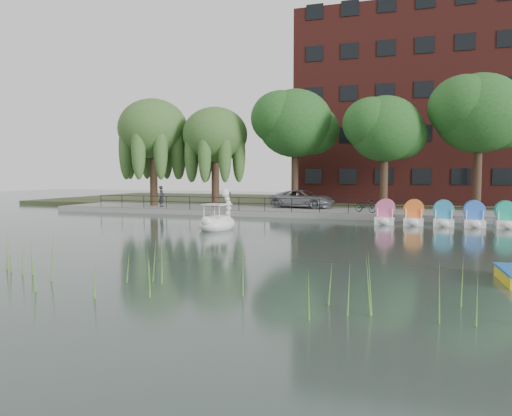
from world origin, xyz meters
The scene contains 17 objects.
ground_plane centered at (0.00, 0.00, 0.00)m, with size 120.00×120.00×0.00m, color #394943.
promenade centered at (0.00, 16.00, 0.20)m, with size 40.00×6.00×0.40m, color gray.
kerb centered at (0.00, 13.05, 0.20)m, with size 40.00×0.25×0.40m, color gray.
land_strip centered at (0.00, 30.00, 0.18)m, with size 60.00×22.00×0.36m, color #47512D.
railing centered at (0.00, 13.25, 1.15)m, with size 32.00×0.05×1.00m.
apartment_building centered at (7.00, 29.97, 9.36)m, with size 20.00×10.07×18.00m.
willow_left centered at (-13.00, 16.50, 6.87)m, with size 5.88×5.88×9.01m.
willow_mid centered at (-7.50, 17.00, 6.25)m, with size 5.32×5.32×8.15m.
broadleaf_center centered at (-1.00, 18.00, 7.06)m, with size 6.00×6.00×9.25m.
broadleaf_right centered at (6.00, 17.50, 6.39)m, with size 5.40×5.40×8.32m.
broadleaf_far centered at (12.50, 18.50, 7.40)m, with size 6.30×6.30×9.71m.
minivan centered at (-0.22, 17.51, 1.21)m, with size 5.84×2.68×1.62m, color gray.
bicycle centered at (5.01, 14.58, 0.90)m, with size 1.72×0.60×1.00m, color gray.
pedestrian centered at (-11.32, 14.86, 1.39)m, with size 0.71×0.48×1.98m, color black.
swan_boat centered at (-1.96, 4.60, 0.49)m, with size 2.03×2.87×2.26m.
pedal_boat_row centered at (10.03, 11.04, 0.61)m, with size 7.95×1.70×1.40m.
reed_bank centered at (2.00, -9.50, 0.60)m, with size 24.00×2.40×1.20m.
Camera 1 is at (9.02, -20.90, 3.14)m, focal length 35.00 mm.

